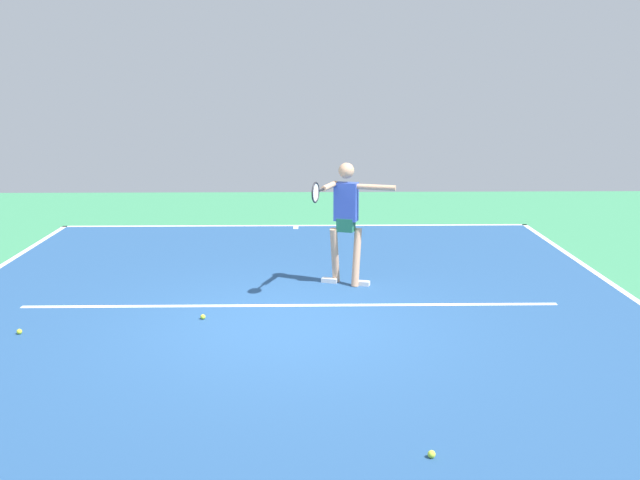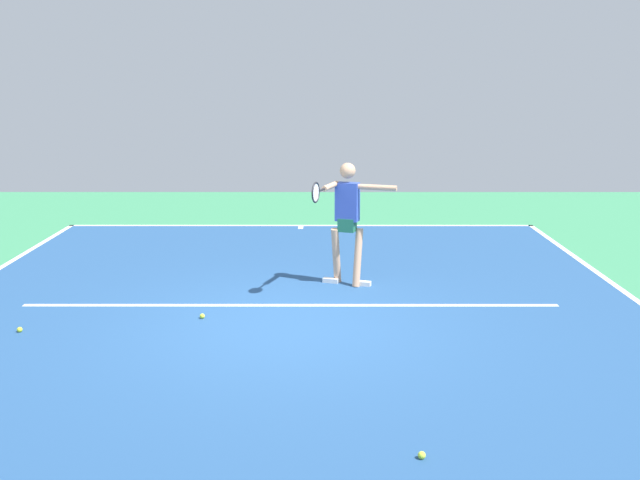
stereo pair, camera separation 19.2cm
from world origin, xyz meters
name	(u,v)px [view 1 (the left image)]	position (x,y,z in m)	size (l,w,h in m)	color
ground_plane	(289,326)	(0.00, 0.00, 0.00)	(22.31, 22.31, 0.00)	#388456
court_surface	(289,326)	(0.00, 0.00, 0.00)	(9.85, 13.03, 0.00)	navy
court_line_baseline_near	(296,226)	(0.00, -6.47, 0.00)	(9.85, 0.10, 0.01)	white
court_line_service	(291,305)	(0.00, -0.85, 0.00)	(7.39, 0.10, 0.01)	white
court_line_centre_mark	(296,227)	(0.00, -6.27, 0.00)	(0.10, 0.30, 0.01)	white
tennis_player	(346,214)	(-0.81, -1.89, 1.09)	(1.24, 1.17, 1.86)	tan
tennis_ball_by_sideline	(432,454)	(-1.25, 3.36, 0.03)	(0.07, 0.07, 0.07)	#C6E53D
tennis_ball_by_baseline	(19,332)	(3.30, 0.25, 0.03)	(0.07, 0.07, 0.07)	#CCE033
tennis_ball_near_player	(203,317)	(1.13, -0.28, 0.03)	(0.07, 0.07, 0.07)	#CCE033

